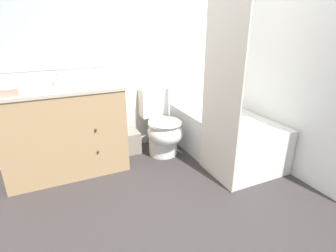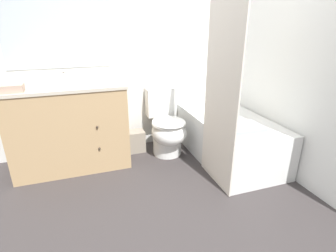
% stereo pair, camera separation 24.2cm
% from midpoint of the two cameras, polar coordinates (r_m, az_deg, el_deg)
% --- Properties ---
extents(ground_plane, '(14.00, 14.00, 0.00)m').
position_cam_midpoint_polar(ground_plane, '(2.20, 5.08, -19.99)').
color(ground_plane, '#383333').
extents(wall_back, '(8.00, 0.06, 2.50)m').
position_cam_midpoint_polar(wall_back, '(3.10, -6.06, 17.61)').
color(wall_back, silver).
rests_on(wall_back, ground_plane).
extents(wall_right, '(0.05, 2.49, 2.50)m').
position_cam_midpoint_polar(wall_right, '(3.04, 24.48, 15.79)').
color(wall_right, silver).
rests_on(wall_right, ground_plane).
extents(vanity_cabinet, '(1.16, 0.61, 0.89)m').
position_cam_midpoint_polar(vanity_cabinet, '(2.88, -18.25, 0.01)').
color(vanity_cabinet, tan).
rests_on(vanity_cabinet, ground_plane).
extents(sink_faucet, '(0.14, 0.12, 0.12)m').
position_cam_midpoint_polar(sink_faucet, '(2.93, -19.44, 9.89)').
color(sink_faucet, silver).
rests_on(sink_faucet, vanity_cabinet).
extents(toilet, '(0.39, 0.64, 0.74)m').
position_cam_midpoint_polar(toilet, '(3.04, 1.99, -0.54)').
color(toilet, white).
rests_on(toilet, ground_plane).
extents(bathtub, '(0.73, 1.35, 0.48)m').
position_cam_midpoint_polar(bathtub, '(3.08, 15.26, -2.45)').
color(bathtub, white).
rests_on(bathtub, ground_plane).
extents(shower_curtain, '(0.01, 0.57, 1.86)m').
position_cam_midpoint_polar(shower_curtain, '(2.35, 14.52, 8.00)').
color(shower_curtain, silver).
rests_on(shower_curtain, ground_plane).
extents(wastebasket, '(0.20, 0.17, 0.26)m').
position_cam_midpoint_polar(wastebasket, '(3.17, -4.80, -3.32)').
color(wastebasket, gray).
rests_on(wastebasket, ground_plane).
extents(tissue_box, '(0.15, 0.13, 0.12)m').
position_cam_midpoint_polar(tissue_box, '(2.85, -18.64, 9.98)').
color(tissue_box, beige).
rests_on(tissue_box, vanity_cabinet).
extents(soap_dispenser, '(0.05, 0.05, 0.17)m').
position_cam_midpoint_polar(soap_dispenser, '(2.84, -9.55, 11.27)').
color(soap_dispenser, white).
rests_on(soap_dispenser, vanity_cabinet).
extents(hand_towel_folded, '(0.21, 0.13, 0.07)m').
position_cam_midpoint_polar(hand_towel_folded, '(2.60, -28.89, 7.10)').
color(hand_towel_folded, tan).
rests_on(hand_towel_folded, vanity_cabinet).
extents(bath_towel_folded, '(0.32, 0.25, 0.10)m').
position_cam_midpoint_polar(bath_towel_folded, '(2.55, 18.84, -1.00)').
color(bath_towel_folded, silver).
rests_on(bath_towel_folded, bathtub).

